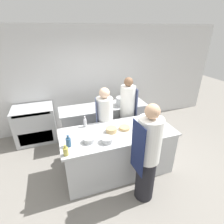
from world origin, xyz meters
TOP-DOWN VIEW (x-y plane):
  - ground_plane at (0.00, 0.00)m, footprint 16.00×16.00m
  - wall_back at (0.00, 2.13)m, footprint 8.00×0.06m
  - prep_counter at (0.00, 0.00)m, footprint 2.17×0.95m
  - pass_counter at (0.09, 1.23)m, footprint 2.20×0.64m
  - oven_range at (-1.62, 1.73)m, footprint 0.97×0.70m
  - chef_at_prep_near at (0.21, -0.75)m, footprint 0.40×0.38m
  - chef_at_stove at (0.52, 0.74)m, footprint 0.35×0.34m
  - chef_at_pass_far at (-0.08, 0.59)m, footprint 0.39×0.38m
  - bottle_olive_oil at (-0.93, -0.15)m, footprint 0.08×0.08m
  - bottle_vinegar at (-0.55, 0.38)m, footprint 0.06×0.06m
  - bottle_wine at (-1.00, -0.37)m, footprint 0.08×0.08m
  - bottle_cooking_oil at (0.95, 0.31)m, footprint 0.06×0.06m
  - bowl_mixing_large at (-0.12, 0.03)m, footprint 0.21×0.21m
  - bowl_prep_small at (-0.59, -0.15)m, footprint 0.19×0.19m
  - bowl_ceramic_blue at (-0.30, -0.25)m, footprint 0.21×0.21m
  - bowl_wooden_salad at (0.15, 0.04)m, footprint 0.21×0.21m
  - cup at (0.36, -0.08)m, footprint 0.10×0.10m
  - stockpot at (0.55, 1.13)m, footprint 0.32×0.32m

SIDE VIEW (x-z plane):
  - ground_plane at x=0.00m, z-range 0.00..0.00m
  - oven_range at x=-1.62m, z-range 0.00..0.93m
  - prep_counter at x=0.00m, z-range 0.00..0.93m
  - pass_counter at x=0.09m, z-range 0.00..0.93m
  - chef_at_pass_far at x=-0.08m, z-range 0.00..1.62m
  - chef_at_stove at x=0.52m, z-range 0.01..1.75m
  - chef_at_prep_near at x=0.21m, z-range 0.00..1.77m
  - bowl_wooden_salad at x=0.15m, z-range 0.93..0.98m
  - bowl_prep_small at x=-0.59m, z-range 0.93..1.01m
  - bowl_mixing_large at x=-0.12m, z-range 0.93..1.01m
  - bowl_ceramic_blue at x=-0.30m, z-range 0.93..1.02m
  - cup at x=0.36m, z-range 0.93..1.03m
  - bottle_wine at x=-1.00m, z-range 0.91..1.09m
  - bottle_olive_oil at x=-0.93m, z-range 0.91..1.12m
  - bottle_vinegar at x=-0.55m, z-range 0.91..1.13m
  - stockpot at x=0.55m, z-range 0.93..1.14m
  - bottle_cooking_oil at x=0.95m, z-range 0.90..1.19m
  - wall_back at x=0.00m, z-range 0.00..2.80m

